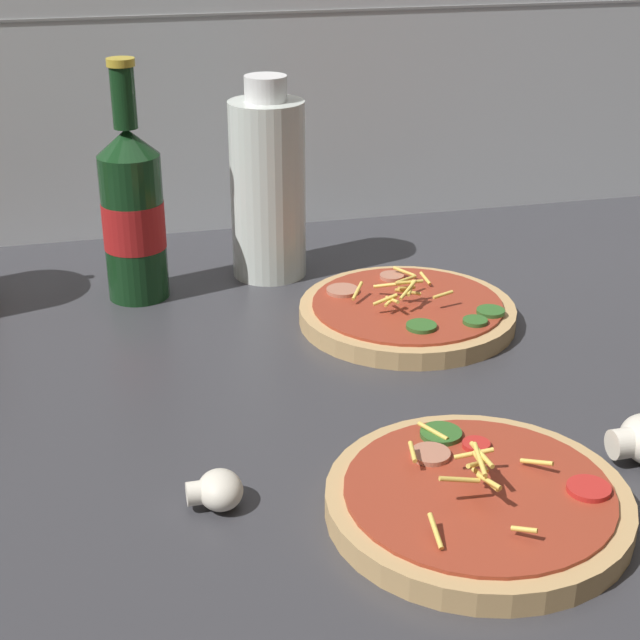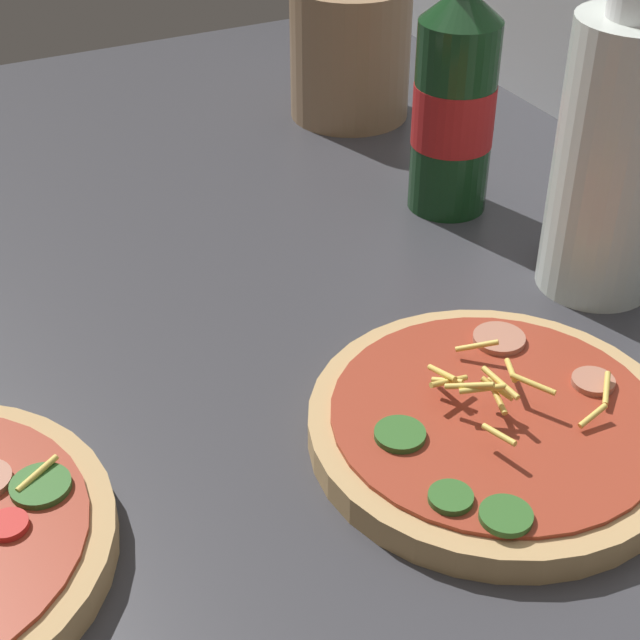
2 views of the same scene
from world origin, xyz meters
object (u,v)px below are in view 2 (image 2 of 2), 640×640
object	(u,v)px
beer_bottle	(455,97)
utensil_crock	(350,50)
oil_bottle	(616,155)
pizza_far	(494,426)

from	to	relation	value
beer_bottle	utensil_crock	xyz separation A→B (cm)	(-21.11, 1.75, -3.10)
beer_bottle	oil_bottle	world-z (taller)	beer_bottle
oil_bottle	utensil_crock	world-z (taller)	oil_bottle
pizza_far	utensil_crock	size ratio (longest dim) A/B	1.03
pizza_far	beer_bottle	distance (cm)	31.41
pizza_far	oil_bottle	world-z (taller)	oil_bottle
pizza_far	oil_bottle	distance (cm)	22.61
utensil_crock	oil_bottle	bearing A→B (deg)	2.27
utensil_crock	pizza_far	bearing A→B (deg)	-18.09
beer_bottle	utensil_crock	world-z (taller)	beer_bottle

